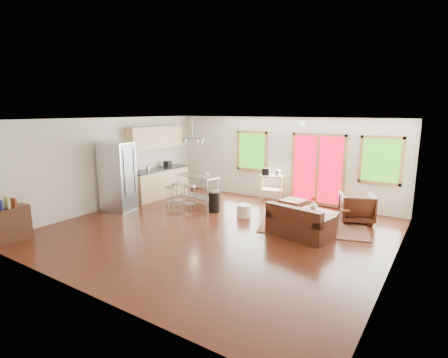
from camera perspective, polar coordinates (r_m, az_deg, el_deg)
The scene contains 29 objects.
floor at distance 8.36m, azimuth -1.14°, elevation -8.50°, with size 7.50×7.00×0.02m, color #36150B.
ceiling at distance 7.88m, azimuth -1.22°, elevation 9.76°, with size 7.50×7.00×0.02m, color silver.
back_wall at distance 11.05m, azimuth 9.22°, elevation 3.20°, with size 7.50×0.02×2.60m, color beige.
left_wall at distance 10.58m, azimuth -18.21°, elevation 2.44°, with size 0.02×7.00×2.60m, color beige.
right_wall at distance 6.69m, azimuth 26.43°, elevation -3.01°, with size 0.02×7.00×2.60m, color beige.
front_wall at distance 5.58m, azimuth -22.20°, elevation -5.33°, with size 7.50×0.02×2.60m, color beige.
window_left at distance 11.42m, azimuth 4.56°, elevation 4.58°, with size 1.10×0.05×1.30m.
french_doors at distance 10.60m, azimuth 14.99°, elevation 1.54°, with size 1.60×0.05×2.10m.
window_right at distance 10.15m, azimuth 24.24°, elevation 2.80°, with size 1.10×0.05×1.30m.
rug at distance 9.08m, azimuth 14.29°, elevation -7.08°, with size 2.53×1.94×0.03m, color #4C5D33.
loveseat at distance 8.09m, azimuth 12.20°, elevation -7.20°, with size 1.50×1.02×0.74m.
coffee_table at distance 8.89m, azimuth 15.11°, elevation -5.39°, with size 1.04×0.73×0.38m.
armchair at distance 9.51m, azimuth 20.84°, elevation -4.16°, with size 0.79×0.74×0.82m, color black.
ottoman at distance 9.80m, azimuth 11.20°, elevation -4.47°, with size 0.59×0.59×0.39m, color black.
pouf at distance 9.37m, azimuth 3.26°, elevation -5.21°, with size 0.38×0.38×0.33m, color silver.
vase at distance 8.87m, azimuth 14.41°, elevation -4.10°, with size 0.22×0.22×0.33m.
book at distance 8.99m, azimuth 18.52°, elevation -3.97°, with size 0.21×0.03×0.29m, color maroon.
cabinets at distance 11.57m, azimuth -10.66°, elevation 1.64°, with size 0.64×2.24×2.30m.
refrigerator at distance 10.28m, azimuth -16.91°, elevation 0.37°, with size 0.93×0.91×1.93m.
island at distance 10.57m, azimuth -4.42°, elevation -0.88°, with size 1.45×0.74×0.88m.
cup at distance 10.08m, azimuth -2.83°, elevation 0.90°, with size 0.12×0.09×0.12m, color silver.
bar_stool_a at distance 10.24m, azimuth -8.73°, elevation -2.08°, with size 0.37×0.37×0.65m.
bar_stool_b at distance 10.23m, azimuth -7.65°, elevation -1.69°, with size 0.38×0.38×0.73m.
bar_stool_c at distance 9.81m, azimuth -5.68°, elevation -2.08°, with size 0.40×0.40×0.76m.
trash_can at distance 9.78m, azimuth -1.61°, elevation -3.60°, with size 0.34×0.34×0.62m.
kitchen_cart at distance 10.81m, azimuth 7.66°, elevation -0.02°, with size 0.79×0.62×1.06m.
bookshelf at distance 8.87m, azimuth -31.76°, elevation -6.32°, with size 0.37×0.87×1.00m.
ceiling_flush at distance 7.65m, azimuth 11.46°, elevation 8.90°, with size 0.35×0.35×0.12m, color white.
pendant_light at distance 10.25m, azimuth -5.21°, elevation 6.05°, with size 0.80×0.18×0.79m.
Camera 1 is at (4.47, -6.48, 2.80)m, focal length 28.00 mm.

